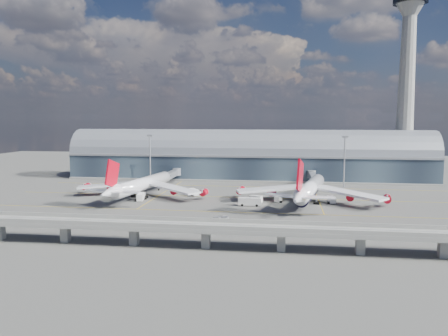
# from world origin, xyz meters

# --- Properties ---
(ground) EXTENTS (500.00, 500.00, 0.00)m
(ground) POSITION_xyz_m (0.00, 0.00, 0.00)
(ground) COLOR #474744
(ground) RESTS_ON ground
(taxi_lines) EXTENTS (200.00, 80.12, 0.01)m
(taxi_lines) POSITION_xyz_m (0.00, 22.11, 0.01)
(taxi_lines) COLOR gold
(taxi_lines) RESTS_ON ground
(terminal) EXTENTS (200.00, 30.00, 28.00)m
(terminal) POSITION_xyz_m (0.00, 77.99, 11.34)
(terminal) COLOR #202A36
(terminal) RESTS_ON ground
(control_tower) EXTENTS (19.00, 19.00, 103.00)m
(control_tower) POSITION_xyz_m (85.00, 83.00, 51.64)
(control_tower) COLOR gray
(control_tower) RESTS_ON ground
(guideway) EXTENTS (220.00, 8.50, 7.20)m
(guideway) POSITION_xyz_m (-0.00, -55.00, 5.29)
(guideway) COLOR gray
(guideway) RESTS_ON ground
(floodlight_mast_left) EXTENTS (3.00, 0.70, 25.70)m
(floodlight_mast_left) POSITION_xyz_m (-50.00, 55.00, 13.63)
(floodlight_mast_left) COLOR gray
(floodlight_mast_left) RESTS_ON ground
(floodlight_mast_right) EXTENTS (3.00, 0.70, 25.70)m
(floodlight_mast_right) POSITION_xyz_m (50.00, 55.00, 13.63)
(floodlight_mast_right) COLOR gray
(floodlight_mast_right) RESTS_ON ground
(airliner_left) EXTENTS (60.02, 63.14, 19.26)m
(airliner_left) POSITION_xyz_m (-41.65, 14.54, 5.50)
(airliner_left) COLOR white
(airliner_left) RESTS_ON ground
(airliner_right) EXTENTS (62.50, 65.40, 20.87)m
(airliner_right) POSITION_xyz_m (30.82, 11.90, 5.41)
(airliner_right) COLOR white
(airliner_right) RESTS_ON ground
(jet_bridge_left) EXTENTS (4.40, 28.00, 7.25)m
(jet_bridge_left) POSITION_xyz_m (-37.85, 53.12, 5.18)
(jet_bridge_left) COLOR gray
(jet_bridge_left) RESTS_ON ground
(jet_bridge_right) EXTENTS (4.40, 32.00, 7.25)m
(jet_bridge_right) POSITION_xyz_m (34.67, 51.18, 5.18)
(jet_bridge_right) COLOR gray
(jet_bridge_right) RESTS_ON ground
(service_truck_0) EXTENTS (3.65, 7.57, 3.01)m
(service_truck_0) POSITION_xyz_m (-39.10, 6.88, 1.55)
(service_truck_0) COLOR silver
(service_truck_0) RESTS_ON ground
(service_truck_1) EXTENTS (5.77, 4.33, 3.04)m
(service_truck_1) POSITION_xyz_m (9.07, 8.50, 1.53)
(service_truck_1) COLOR silver
(service_truck_1) RESTS_ON ground
(service_truck_2) EXTENTS (8.96, 2.80, 3.25)m
(service_truck_2) POSITION_xyz_m (7.15, 2.06, 1.69)
(service_truck_2) COLOR silver
(service_truck_2) RESTS_ON ground
(service_truck_3) EXTENTS (3.33, 5.62, 2.55)m
(service_truck_3) POSITION_xyz_m (18.19, 11.92, 1.30)
(service_truck_3) COLOR silver
(service_truck_3) RESTS_ON ground
(service_truck_4) EXTENTS (3.27, 5.38, 2.91)m
(service_truck_4) POSITION_xyz_m (39.55, 11.90, 1.47)
(service_truck_4) COLOR silver
(service_truck_4) RESTS_ON ground
(service_truck_5) EXTENTS (5.38, 6.38, 2.96)m
(service_truck_5) POSITION_xyz_m (-19.48, 21.64, 1.51)
(service_truck_5) COLOR silver
(service_truck_5) RESTS_ON ground
(cargo_train_0) EXTENTS (5.61, 3.57, 1.82)m
(cargo_train_0) POSITION_xyz_m (-0.16, -25.99, 0.95)
(cargo_train_0) COLOR gray
(cargo_train_0) RESTS_ON ground
(cargo_train_1) EXTENTS (10.55, 4.04, 1.74)m
(cargo_train_1) POSITION_xyz_m (41.07, -37.56, 0.91)
(cargo_train_1) COLOR gray
(cargo_train_1) RESTS_ON ground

